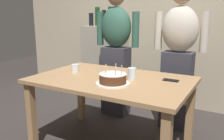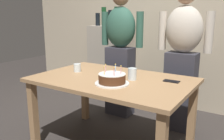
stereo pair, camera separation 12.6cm
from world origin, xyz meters
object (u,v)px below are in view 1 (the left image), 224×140
object	(u,v)px
water_glass_near	(132,74)
water_glass_far	(75,68)
birthday_cake	(113,79)
person_man_bearded	(116,51)
person_woman_cardigan	(178,56)
cell_phone	(171,80)

from	to	relation	value
water_glass_near	water_glass_far	distance (m)	0.65
birthday_cake	person_man_bearded	xyz separation A→B (m)	(-0.50, 0.97, 0.09)
water_glass_near	person_woman_cardigan	xyz separation A→B (m)	(0.24, 0.74, 0.08)
cell_phone	person_man_bearded	bearing A→B (deg)	144.74
water_glass_far	cell_phone	xyz separation A→B (m)	(0.98, 0.17, -0.04)
person_woman_cardigan	cell_phone	bearing A→B (deg)	98.85
water_glass_near	person_woman_cardigan	world-z (taller)	person_woman_cardigan
water_glass_near	person_man_bearded	size ratio (longest dim) A/B	0.07
water_glass_far	person_woman_cardigan	size ratio (longest dim) A/B	0.05
water_glass_far	person_woman_cardigan	bearing A→B (deg)	41.04
person_man_bearded	water_glass_near	bearing A→B (deg)	127.71
person_woman_cardigan	person_man_bearded	bearing A→B (deg)	0.00
birthday_cake	water_glass_near	size ratio (longest dim) A/B	2.74
water_glass_near	water_glass_far	world-z (taller)	water_glass_near
water_glass_near	person_woman_cardigan	bearing A→B (deg)	72.12
person_man_bearded	cell_phone	bearing A→B (deg)	146.24
birthday_cake	person_man_bearded	size ratio (longest dim) A/B	0.18
birthday_cake	person_woman_cardigan	xyz separation A→B (m)	(0.32, 0.97, 0.09)
water_glass_far	cell_phone	bearing A→B (deg)	9.55
water_glass_near	birthday_cake	bearing A→B (deg)	-109.72
birthday_cake	cell_phone	world-z (taller)	birthday_cake
cell_phone	person_woman_cardigan	size ratio (longest dim) A/B	0.09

